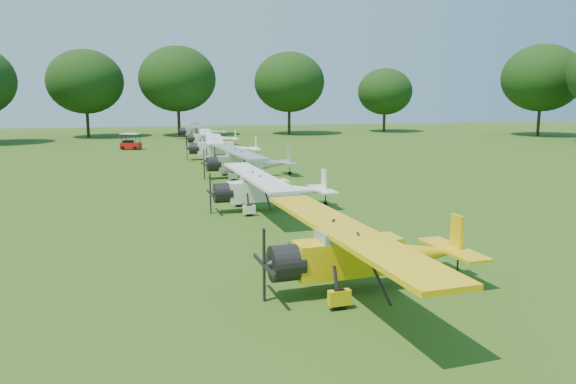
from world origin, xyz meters
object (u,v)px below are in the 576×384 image
object	(u,v)px
aircraft_3	(267,187)
aircraft_6	(210,137)
aircraft_5	(221,146)
aircraft_7	(201,130)
golf_cart	(130,144)
aircraft_2	(363,249)
aircraft_4	(246,160)

from	to	relation	value
aircraft_3	aircraft_6	size ratio (longest dim) A/B	1.11
aircraft_5	aircraft_6	distance (m)	13.25
aircraft_7	golf_cart	world-z (taller)	aircraft_7
aircraft_6	aircraft_2	bearing A→B (deg)	-86.80
aircraft_5	golf_cart	size ratio (longest dim) A/B	4.63
aircraft_5	aircraft_7	size ratio (longest dim) A/B	1.06
aircraft_2	aircraft_4	distance (m)	24.96
aircraft_6	aircraft_3	bearing A→B (deg)	-87.65
aircraft_4	golf_cart	distance (m)	25.12
aircraft_5	aircraft_6	size ratio (longest dim) A/B	1.13
aircraft_2	aircraft_5	xyz separation A→B (m)	(-0.87, 36.59, -0.06)
aircraft_2	aircraft_6	xyz separation A→B (m)	(-0.77, 49.84, -0.21)
aircraft_5	aircraft_2	bearing A→B (deg)	-84.71
aircraft_2	aircraft_3	bearing A→B (deg)	87.47
aircraft_4	aircraft_7	xyz separation A→B (m)	(-1.01, 35.99, -0.08)
aircraft_7	golf_cart	xyz separation A→B (m)	(-8.61, -12.79, -0.60)
aircraft_7	aircraft_4	bearing A→B (deg)	-84.83
aircraft_5	golf_cart	world-z (taller)	aircraft_5
aircraft_3	aircraft_6	xyz separation A→B (m)	(-0.02, 36.91, -0.12)
aircraft_6	golf_cart	bearing A→B (deg)	-167.04
golf_cart	aircraft_5	bearing A→B (deg)	-31.61
aircraft_3	aircraft_4	bearing A→B (deg)	82.38
aircraft_7	golf_cart	bearing A→B (deg)	-120.39
aircraft_2	aircraft_3	size ratio (longest dim) A/B	1.07
aircraft_2	aircraft_5	size ratio (longest dim) A/B	1.05
aircraft_7	aircraft_2	bearing A→B (deg)	-85.36
aircraft_3	aircraft_6	bearing A→B (deg)	85.34
aircraft_2	aircraft_4	world-z (taller)	aircraft_2
aircraft_6	aircraft_7	distance (m)	11.11
aircraft_6	golf_cart	distance (m)	9.16
aircraft_4	golf_cart	bearing A→B (deg)	105.25
aircraft_3	aircraft_5	size ratio (longest dim) A/B	0.98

